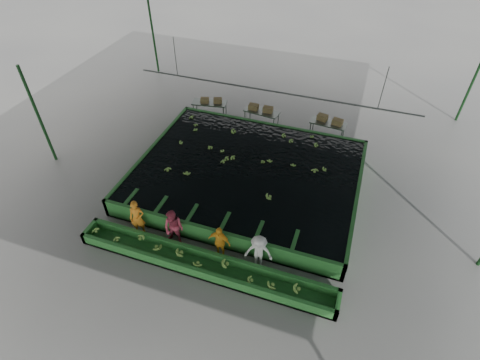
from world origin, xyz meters
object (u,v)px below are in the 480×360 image
(worker_a, at_px, (137,218))
(sorting_trough, at_px, (203,264))
(worker_b, at_px, (174,228))
(packing_table_mid, at_px, (261,118))
(worker_d, at_px, (259,252))
(worker_c, at_px, (219,242))
(box_stack_mid, at_px, (261,110))
(packing_table_right, at_px, (327,129))
(box_stack_left, at_px, (211,102))
(flotation_tank, at_px, (247,175))
(box_stack_right, at_px, (329,122))
(packing_table_left, at_px, (210,109))

(worker_a, bearing_deg, sorting_trough, -31.79)
(worker_b, height_order, packing_table_mid, worker_b)
(worker_a, height_order, worker_d, worker_a)
(worker_c, xyz_separation_m, worker_d, (1.53, 0.00, 0.03))
(worker_a, relative_size, box_stack_mid, 1.22)
(worker_c, relative_size, packing_table_right, 0.81)
(packing_table_mid, bearing_deg, box_stack_left, -178.97)
(flotation_tank, height_order, box_stack_left, box_stack_left)
(flotation_tank, relative_size, worker_a, 6.04)
(box_stack_mid, distance_m, box_stack_right, 3.81)
(box_stack_left, bearing_deg, worker_b, -76.12)
(packing_table_right, height_order, box_stack_right, box_stack_right)
(box_stack_mid, bearing_deg, packing_table_right, 0.69)
(packing_table_right, bearing_deg, sorting_trough, -105.69)
(box_stack_left, distance_m, box_stack_right, 6.73)
(flotation_tank, relative_size, box_stack_left, 8.25)
(worker_b, height_order, worker_c, worker_b)
(worker_d, distance_m, packing_table_right, 9.43)
(box_stack_right, bearing_deg, worker_a, -122.65)
(packing_table_right, bearing_deg, worker_d, -96.01)
(worker_c, bearing_deg, box_stack_right, 78.41)
(worker_d, height_order, box_stack_right, worker_d)
(box_stack_mid, relative_size, box_stack_right, 0.99)
(packing_table_mid, bearing_deg, box_stack_mid, 151.96)
(sorting_trough, bearing_deg, packing_table_left, 111.44)
(packing_table_right, xyz_separation_m, box_stack_mid, (-3.75, -0.05, 0.46))
(packing_table_left, bearing_deg, worker_c, -65.13)
(box_stack_left, bearing_deg, packing_table_mid, 1.03)
(worker_c, relative_size, packing_table_mid, 0.78)
(sorting_trough, relative_size, worker_c, 6.56)
(worker_b, bearing_deg, worker_c, 0.26)
(worker_a, xyz_separation_m, worker_d, (5.02, 0.00, -0.03))
(flotation_tank, bearing_deg, sorting_trough, -90.00)
(flotation_tank, height_order, sorting_trough, flotation_tank)
(packing_table_left, height_order, box_stack_mid, box_stack_mid)
(worker_d, xyz_separation_m, box_stack_left, (-5.69, 9.23, 0.10))
(box_stack_left, distance_m, box_stack_mid, 2.93)
(worker_a, xyz_separation_m, box_stack_mid, (2.25, 9.32, 0.06))
(packing_table_left, bearing_deg, worker_b, -75.46)
(worker_c, height_order, packing_table_mid, worker_c)
(flotation_tank, bearing_deg, box_stack_right, 60.58)
(sorting_trough, distance_m, worker_d, 2.11)
(sorting_trough, height_order, worker_d, worker_d)
(packing_table_left, xyz_separation_m, packing_table_right, (6.78, 0.17, -0.02))
(sorting_trough, xyz_separation_m, packing_table_right, (2.86, 10.17, 0.18))
(worker_d, relative_size, box_stack_left, 1.31)
(worker_b, xyz_separation_m, packing_table_right, (4.40, 9.37, -0.41))
(worker_d, distance_m, packing_table_left, 10.88)
(worker_c, bearing_deg, flotation_tank, 98.09)
(flotation_tank, distance_m, sorting_trough, 5.10)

